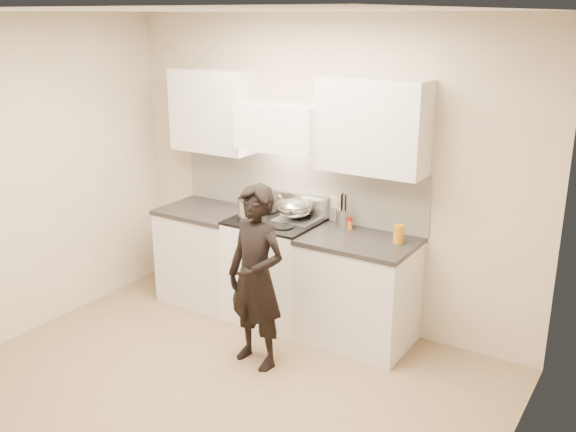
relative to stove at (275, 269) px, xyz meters
The scene contains 11 objects.
ground_plane 1.53m from the stove, 78.12° to the right, with size 4.00×4.00×0.00m, color #886F50.
room_shell 1.56m from the stove, 77.04° to the right, with size 4.04×3.54×2.70m.
stove is the anchor object (origin of this frame).
counter_right 0.83m from the stove, ahead, with size 0.92×0.67×0.92m.
counter_left 0.78m from the stove, behind, with size 0.82×0.67×0.92m.
wok 0.60m from the stove, 36.75° to the left, with size 0.32×0.40×0.26m.
stock_pot 0.60m from the stove, 142.18° to the right, with size 0.34×0.34×0.17m.
utensil_crock 0.81m from the stove, 17.13° to the left, with size 0.11×0.11×0.30m.
spice_jar 0.83m from the stove, 15.86° to the left, with size 0.05×0.05×0.10m.
oil_glass 1.25m from the stove, ahead, with size 0.09×0.09×0.15m.
person 0.86m from the stove, 67.05° to the right, with size 0.54×0.35×1.47m, color black.
Camera 1 is at (2.66, -3.08, 2.68)m, focal length 40.00 mm.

